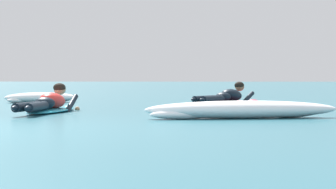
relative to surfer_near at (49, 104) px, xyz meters
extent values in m
plane|color=#2D6B7A|center=(-0.17, 6.53, -0.14)|extent=(120.00, 120.00, 0.00)
ellipsoid|color=#2DB2D1|center=(0.01, 0.11, -0.11)|extent=(0.68, 2.01, 0.07)
ellipsoid|color=#2DB2D1|center=(0.10, 1.04, -0.10)|extent=(0.20, 0.22, 0.06)
ellipsoid|color=red|center=(0.01, 0.16, 0.06)|extent=(0.46, 0.72, 0.35)
ellipsoid|color=black|center=(-0.02, -0.24, 0.03)|extent=(0.36, 0.31, 0.20)
cylinder|color=black|center=(-0.16, -0.80, 0.00)|extent=(0.27, 0.86, 0.14)
ellipsoid|color=black|center=(-0.22, -1.22, 0.00)|extent=(0.12, 0.23, 0.08)
cylinder|color=black|center=(0.00, -0.82, 0.00)|extent=(0.17, 0.86, 0.14)
ellipsoid|color=black|center=(-0.01, -1.24, 0.00)|extent=(0.12, 0.23, 0.08)
cylinder|color=black|center=(-0.17, 0.55, -0.02)|extent=(0.15, 0.61, 0.35)
sphere|color=tan|center=(-0.13, 0.94, -0.12)|extent=(0.09, 0.09, 0.09)
cylinder|color=black|center=(0.27, 0.49, -0.02)|extent=(0.15, 0.61, 0.35)
sphere|color=tan|center=(0.30, 0.86, -0.12)|extent=(0.09, 0.09, 0.09)
sphere|color=tan|center=(0.05, 0.55, 0.24)|extent=(0.21, 0.21, 0.21)
ellipsoid|color=black|center=(0.05, 0.53, 0.27)|extent=(0.24, 0.22, 0.16)
ellipsoid|color=#E54C66|center=(3.18, 3.49, -0.11)|extent=(1.69, 2.26, 0.07)
ellipsoid|color=#E54C66|center=(3.76, 4.43, -0.10)|extent=(0.28, 0.28, 0.06)
ellipsoid|color=black|center=(3.20, 3.53, 0.06)|extent=(0.67, 0.75, 0.34)
ellipsoid|color=black|center=(3.01, 3.22, 0.03)|extent=(0.44, 0.42, 0.20)
cylinder|color=black|center=(2.64, 2.78, 0.00)|extent=(0.60, 0.77, 0.14)
ellipsoid|color=black|center=(2.40, 2.43, 0.00)|extent=(0.20, 0.24, 0.08)
cylinder|color=black|center=(2.78, 2.69, 0.00)|extent=(0.52, 0.81, 0.14)
ellipsoid|color=black|center=(2.58, 2.32, 0.00)|extent=(0.20, 0.24, 0.08)
cylinder|color=black|center=(3.20, 3.95, -0.02)|extent=(0.36, 0.50, 0.31)
sphere|color=#8C6647|center=(3.39, 4.25, -0.12)|extent=(0.09, 0.09, 0.09)
cylinder|color=black|center=(3.57, 3.70, -0.02)|extent=(0.36, 0.50, 0.31)
sphere|color=#8C6647|center=(3.74, 3.99, -0.12)|extent=(0.09, 0.09, 0.09)
sphere|color=#8C6647|center=(3.40, 3.85, 0.24)|extent=(0.21, 0.21, 0.21)
ellipsoid|color=black|center=(3.39, 3.84, 0.27)|extent=(0.29, 0.29, 0.16)
ellipsoid|color=white|center=(-1.19, 4.08, -0.02)|extent=(1.73, 1.08, 0.24)
ellipsoid|color=white|center=(-0.83, 4.30, -0.06)|extent=(0.61, 0.31, 0.17)
ellipsoid|color=white|center=(-1.63, 3.86, -0.08)|extent=(0.62, 0.59, 0.13)
ellipsoid|color=white|center=(3.14, -1.29, -0.01)|extent=(2.90, 1.04, 0.26)
ellipsoid|color=white|center=(3.82, -1.08, -0.05)|extent=(1.06, 0.54, 0.18)
ellipsoid|color=white|center=(2.30, -1.50, -0.07)|extent=(1.05, 0.61, 0.14)
camera|label=1|loc=(2.55, -10.57, 0.46)|focal=68.36mm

